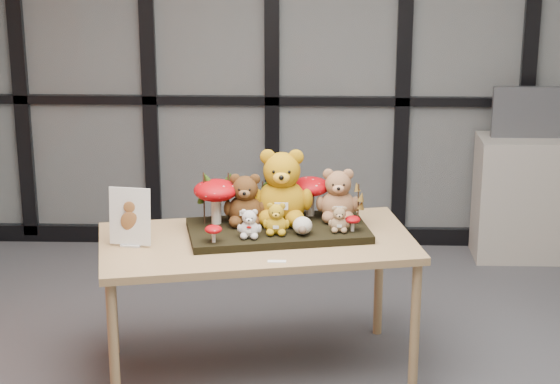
{
  "coord_description": "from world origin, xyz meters",
  "views": [
    {
      "loc": [
        -0.21,
        -4.4,
        2.57
      ],
      "look_at": [
        -0.34,
        0.45,
        1.03
      ],
      "focal_mm": 65.0,
      "sensor_mm": 36.0,
      "label": 1
    }
  ],
  "objects_px": {
    "bear_pooh_yellow": "(282,182)",
    "bear_beige_small": "(339,218)",
    "mushroom_front_left": "(213,233)",
    "cabinet": "(523,198)",
    "plush_cream_hedgehog": "(302,225)",
    "mushroom_back_left": "(216,200)",
    "mushroom_front_right": "(353,223)",
    "bear_white_bow": "(249,222)",
    "bear_brown_medium": "(245,196)",
    "bear_tan_back": "(338,192)",
    "bear_small_yellow": "(276,217)",
    "display_table": "(257,251)",
    "diorama_tray": "(278,231)",
    "monitor": "(529,112)",
    "mushroom_back_right": "(310,195)",
    "sign_holder": "(130,219)"
  },
  "relations": [
    {
      "from": "sign_holder",
      "to": "monitor",
      "type": "distance_m",
      "value": 3.03
    },
    {
      "from": "bear_white_bow",
      "to": "bear_tan_back",
      "type": "bearing_deg",
      "value": 21.46
    },
    {
      "from": "mushroom_back_right",
      "to": "mushroom_back_left",
      "type": "bearing_deg",
      "value": -163.86
    },
    {
      "from": "mushroom_front_left",
      "to": "bear_small_yellow",
      "type": "bearing_deg",
      "value": 23.72
    },
    {
      "from": "plush_cream_hedgehog",
      "to": "mushroom_back_left",
      "type": "xyz_separation_m",
      "value": [
        -0.45,
        0.15,
        0.08
      ]
    },
    {
      "from": "diorama_tray",
      "to": "mushroom_back_left",
      "type": "distance_m",
      "value": 0.36
    },
    {
      "from": "diorama_tray",
      "to": "mushroom_back_left",
      "type": "bearing_deg",
      "value": 159.53
    },
    {
      "from": "mushroom_back_left",
      "to": "sign_holder",
      "type": "relative_size",
      "value": 0.85
    },
    {
      "from": "mushroom_back_right",
      "to": "mushroom_front_left",
      "type": "xyz_separation_m",
      "value": [
        -0.48,
        -0.43,
        -0.07
      ]
    },
    {
      "from": "display_table",
      "to": "diorama_tray",
      "type": "relative_size",
      "value": 1.88
    },
    {
      "from": "diorama_tray",
      "to": "plush_cream_hedgehog",
      "type": "xyz_separation_m",
      "value": [
        0.13,
        -0.1,
        0.07
      ]
    },
    {
      "from": "bear_brown_medium",
      "to": "cabinet",
      "type": "relative_size",
      "value": 0.35
    },
    {
      "from": "plush_cream_hedgehog",
      "to": "mushroom_front_right",
      "type": "relative_size",
      "value": 1.13
    },
    {
      "from": "diorama_tray",
      "to": "mushroom_back_left",
      "type": "relative_size",
      "value": 3.57
    },
    {
      "from": "display_table",
      "to": "mushroom_front_left",
      "type": "xyz_separation_m",
      "value": [
        -0.21,
        -0.15,
        0.15
      ]
    },
    {
      "from": "bear_small_yellow",
      "to": "bear_beige_small",
      "type": "height_order",
      "value": "bear_small_yellow"
    },
    {
      "from": "cabinet",
      "to": "bear_brown_medium",
      "type": "bearing_deg",
      "value": -138.23
    },
    {
      "from": "sign_holder",
      "to": "mushroom_back_right",
      "type": "bearing_deg",
      "value": 31.03
    },
    {
      "from": "plush_cream_hedgehog",
      "to": "mushroom_front_right",
      "type": "xyz_separation_m",
      "value": [
        0.26,
        0.05,
        -0.01
      ]
    },
    {
      "from": "bear_pooh_yellow",
      "to": "monitor",
      "type": "distance_m",
      "value": 2.26
    },
    {
      "from": "bear_pooh_yellow",
      "to": "bear_beige_small",
      "type": "height_order",
      "value": "bear_pooh_yellow"
    },
    {
      "from": "bear_small_yellow",
      "to": "mushroom_front_right",
      "type": "height_order",
      "value": "bear_small_yellow"
    },
    {
      "from": "sign_holder",
      "to": "cabinet",
      "type": "relative_size",
      "value": 0.36
    },
    {
      "from": "bear_white_bow",
      "to": "mushroom_front_left",
      "type": "height_order",
      "value": "bear_white_bow"
    },
    {
      "from": "display_table",
      "to": "bear_pooh_yellow",
      "type": "bearing_deg",
      "value": 45.07
    },
    {
      "from": "bear_white_bow",
      "to": "mushroom_back_left",
      "type": "distance_m",
      "value": 0.28
    },
    {
      "from": "mushroom_back_right",
      "to": "sign_holder",
      "type": "bearing_deg",
      "value": -156.98
    },
    {
      "from": "mushroom_front_left",
      "to": "mushroom_front_right",
      "type": "height_order",
      "value": "mushroom_front_left"
    },
    {
      "from": "mushroom_front_left",
      "to": "cabinet",
      "type": "bearing_deg",
      "value": 44.29
    },
    {
      "from": "bear_tan_back",
      "to": "sign_holder",
      "type": "height_order",
      "value": "bear_tan_back"
    },
    {
      "from": "mushroom_front_left",
      "to": "mushroom_front_right",
      "type": "relative_size",
      "value": 1.08
    },
    {
      "from": "bear_tan_back",
      "to": "bear_small_yellow",
      "type": "bearing_deg",
      "value": -154.95
    },
    {
      "from": "bear_tan_back",
      "to": "mushroom_back_left",
      "type": "relative_size",
      "value": 1.18
    },
    {
      "from": "cabinet",
      "to": "bear_beige_small",
      "type": "bearing_deg",
      "value": -127.41
    },
    {
      "from": "mushroom_front_right",
      "to": "cabinet",
      "type": "distance_m",
      "value": 2.16
    },
    {
      "from": "bear_pooh_yellow",
      "to": "mushroom_front_left",
      "type": "relative_size",
      "value": 4.48
    },
    {
      "from": "bear_pooh_yellow",
      "to": "bear_brown_medium",
      "type": "bearing_deg",
      "value": -177.33
    },
    {
      "from": "mushroom_back_left",
      "to": "mushroom_front_right",
      "type": "bearing_deg",
      "value": -8.16
    },
    {
      "from": "bear_pooh_yellow",
      "to": "mushroom_front_left",
      "type": "bearing_deg",
      "value": -146.08
    },
    {
      "from": "mushroom_front_left",
      "to": "mushroom_front_right",
      "type": "bearing_deg",
      "value": 14.62
    },
    {
      "from": "bear_brown_medium",
      "to": "cabinet",
      "type": "height_order",
      "value": "bear_brown_medium"
    },
    {
      "from": "diorama_tray",
      "to": "mushroom_back_right",
      "type": "height_order",
      "value": "mushroom_back_right"
    },
    {
      "from": "plush_cream_hedgehog",
      "to": "mushroom_front_left",
      "type": "relative_size",
      "value": 1.04
    },
    {
      "from": "bear_brown_medium",
      "to": "diorama_tray",
      "type": "bearing_deg",
      "value": -28.9
    },
    {
      "from": "bear_white_bow",
      "to": "mushroom_back_left",
      "type": "xyz_separation_m",
      "value": [
        -0.19,
        0.21,
        0.05
      ]
    },
    {
      "from": "diorama_tray",
      "to": "bear_pooh_yellow",
      "type": "xyz_separation_m",
      "value": [
        0.02,
        0.1,
        0.24
      ]
    },
    {
      "from": "bear_brown_medium",
      "to": "monitor",
      "type": "relative_size",
      "value": 0.61
    },
    {
      "from": "plush_cream_hedgehog",
      "to": "mushroom_back_left",
      "type": "distance_m",
      "value": 0.49
    },
    {
      "from": "bear_small_yellow",
      "to": "cabinet",
      "type": "bearing_deg",
      "value": 35.9
    },
    {
      "from": "bear_white_bow",
      "to": "plush_cream_hedgehog",
      "type": "xyz_separation_m",
      "value": [
        0.27,
        0.05,
        -0.03
      ]
    }
  ]
}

